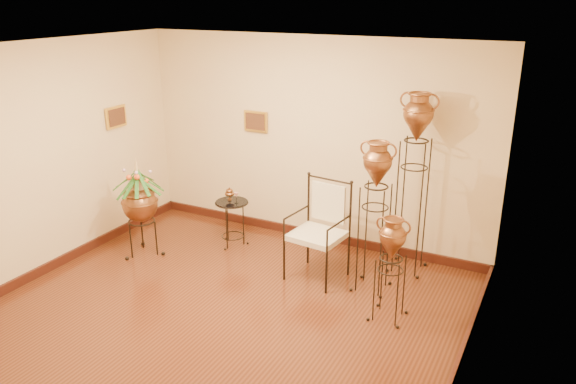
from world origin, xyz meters
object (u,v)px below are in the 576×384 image
at_px(amphora_mid, 375,216).
at_px(armchair, 317,232).
at_px(planter_urn, 140,200).
at_px(side_table, 232,222).
at_px(amphora_tall, 413,183).

height_order(amphora_mid, armchair, amphora_mid).
distance_m(planter_urn, side_table, 1.27).
bearing_deg(planter_urn, side_table, 40.41).
distance_m(amphora_tall, amphora_mid, 0.75).
relative_size(amphora_tall, amphora_mid, 1.25).
relative_size(amphora_mid, side_table, 2.24).
xyz_separation_m(amphora_mid, armchair, (-0.68, -0.05, -0.31)).
distance_m(amphora_tall, armchair, 1.29).
bearing_deg(amphora_tall, amphora_mid, -109.80).
xyz_separation_m(amphora_tall, side_table, (-2.34, -0.38, -0.82)).
relative_size(amphora_tall, armchair, 1.87).
relative_size(amphora_mid, armchair, 1.49).
relative_size(amphora_tall, side_table, 2.80).
bearing_deg(side_table, amphora_tall, 9.25).
bearing_deg(amphora_mid, planter_urn, -170.77).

